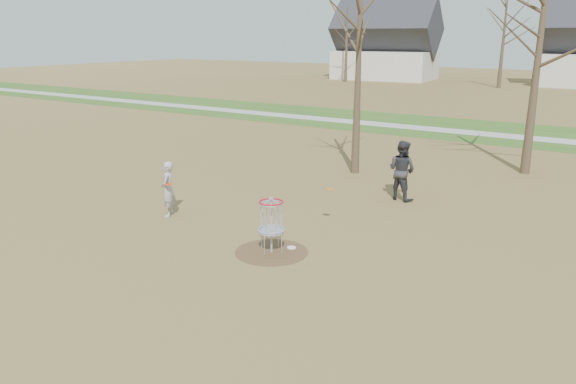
# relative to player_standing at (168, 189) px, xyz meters

# --- Properties ---
(ground) EXTENTS (160.00, 160.00, 0.00)m
(ground) POSITION_rel_player_standing_xyz_m (4.16, -0.71, -0.81)
(ground) COLOR brown
(ground) RESTS_ON ground
(green_band) EXTENTS (160.00, 8.00, 0.01)m
(green_band) POSITION_rel_player_standing_xyz_m (4.16, 20.29, -0.81)
(green_band) COLOR #2D5119
(green_band) RESTS_ON ground
(footpath) EXTENTS (160.00, 1.50, 0.01)m
(footpath) POSITION_rel_player_standing_xyz_m (4.16, 19.29, -0.80)
(footpath) COLOR #9E9E99
(footpath) RESTS_ON green_band
(dirt_circle) EXTENTS (1.80, 1.80, 0.01)m
(dirt_circle) POSITION_rel_player_standing_xyz_m (4.16, -0.71, -0.81)
(dirt_circle) COLOR #47331E
(dirt_circle) RESTS_ON ground
(player_standing) EXTENTS (0.63, 0.71, 1.62)m
(player_standing) POSITION_rel_player_standing_xyz_m (0.00, 0.00, 0.00)
(player_standing) COLOR #A5A5A5
(player_standing) RESTS_ON ground
(player_throwing) EXTENTS (1.07, 0.91, 1.93)m
(player_throwing) POSITION_rel_player_standing_xyz_m (5.03, 5.32, 0.15)
(player_throwing) COLOR #2D2D31
(player_throwing) RESTS_ON ground
(disc_grounded) EXTENTS (0.22, 0.22, 0.02)m
(disc_grounded) POSITION_rel_player_standing_xyz_m (4.43, -0.23, -0.79)
(disc_grounded) COLOR white
(disc_grounded) RESTS_ON dirt_circle
(discs_in_play) EXTENTS (4.42, 2.16, 0.09)m
(discs_in_play) POSITION_rel_player_standing_xyz_m (2.41, 0.84, 0.24)
(discs_in_play) COLOR orange
(discs_in_play) RESTS_ON ground
(disc_golf_basket) EXTENTS (0.64, 0.64, 1.35)m
(disc_golf_basket) POSITION_rel_player_standing_xyz_m (4.16, -0.71, 0.10)
(disc_golf_basket) COLOR #9EA3AD
(disc_golf_basket) RESTS_ON ground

